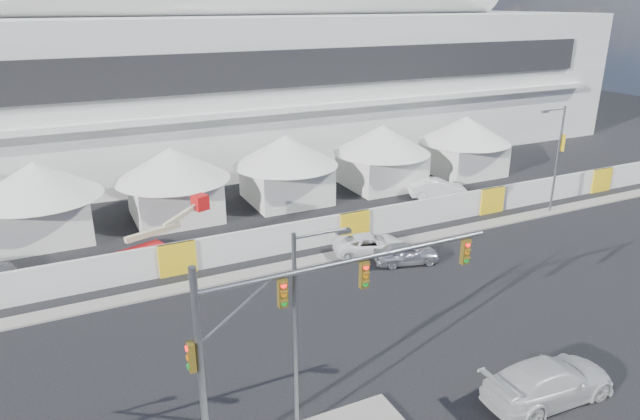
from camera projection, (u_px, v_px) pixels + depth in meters
name	position (u px, v px, depth m)	size (l,w,h in m)	color
ground	(395.00, 383.00, 24.36)	(160.00, 160.00, 0.00)	black
far_curb	(528.00, 216.00, 43.09)	(80.00, 1.20, 0.12)	gray
stadium	(253.00, 60.00, 59.69)	(80.00, 24.80, 21.98)	silver
tent_row	(232.00, 170.00, 43.74)	(53.40, 8.40, 5.40)	white
hoarding_fence	(354.00, 226.00, 38.72)	(70.00, 0.25, 2.00)	silver
scaffold_tower	(550.00, 80.00, 71.51)	(4.40, 4.40, 12.00)	#595B60
sedan_silver	(406.00, 253.00, 35.24)	(4.03, 1.62, 1.37)	silver
pickup_curb	(370.00, 244.00, 36.58)	(4.73, 2.18, 1.32)	white
pickup_near	(549.00, 381.00, 23.16)	(5.84, 2.37, 1.69)	silver
lot_car_a	(438.00, 189.00, 47.02)	(4.73, 1.65, 1.56)	white
traffic_mast	(271.00, 339.00, 19.55)	(11.79, 0.74, 7.59)	slate
streetlight_median	(301.00, 321.00, 20.11)	(2.21, 0.22, 7.99)	slate
streetlight_curb	(557.00, 152.00, 42.28)	(2.43, 0.55, 8.21)	gray
boom_lift	(149.00, 251.00, 34.97)	(7.15, 2.63, 3.51)	red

